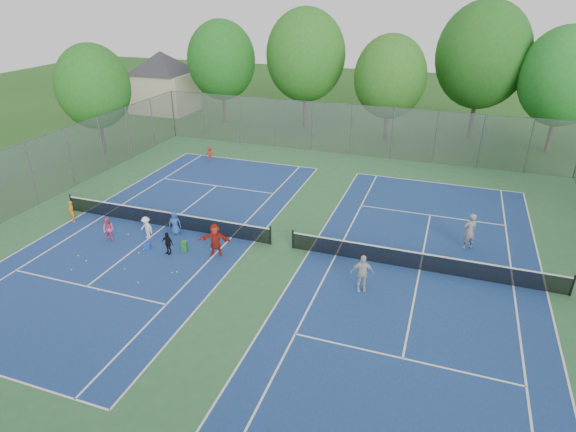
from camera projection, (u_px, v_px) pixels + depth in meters
The scene contains 38 objects.
ground at pixel (282, 246), 24.97m from camera, with size 120.00×120.00×0.00m, color #215019.
court_pad at pixel (282, 246), 24.96m from camera, with size 32.00×32.00×0.01m, color #306539.
court_left at pixel (165, 226), 27.04m from camera, with size 10.97×23.77×0.01m, color navy.
court_right at pixel (420, 270), 22.87m from camera, with size 10.97×23.77×0.01m, color navy.
net_left at pixel (164, 219), 26.85m from camera, with size 12.87×0.10×0.91m, color black.
net_right at pixel (421, 262), 22.68m from camera, with size 12.87×0.10×0.91m, color black.
fence_north at pixel (351, 130), 37.72m from camera, with size 32.00×0.10×4.00m, color gray.
fence_west at pixel (31, 174), 28.87m from camera, with size 32.00×0.10×4.00m, color gray.
house at pixel (162, 71), 50.13m from camera, with size 11.03×11.03×7.30m.
tree_nw at pixel (221, 60), 45.32m from camera, with size 6.40×6.40×9.58m.
tree_nl at pixel (306, 55), 43.51m from camera, with size 7.20×7.20×10.69m.
tree_nc at pixel (390, 77), 39.92m from camera, with size 6.00×6.00×8.85m.
tree_nr at pixel (483, 55), 39.67m from camera, with size 7.60×7.60×11.42m.
tree_ne at pixel (564, 77), 36.65m from camera, with size 6.60×6.60×9.77m.
tree_side_w at pixel (93, 87), 36.87m from camera, with size 5.60×5.60×8.47m.
ball_crate at pixel (147, 246), 24.72m from camera, with size 0.33×0.33×0.28m, color #193ABC.
ball_hopper at pixel (184, 246), 24.44m from camera, with size 0.28×0.28×0.54m, color #23812C.
student_a at pixel (72, 212), 27.34m from camera, with size 0.46×0.30×1.25m, color orange.
student_b at pixel (108, 229), 25.23m from camera, with size 0.65×0.51×1.34m, color #D95485.
student_c at pixel (147, 228), 25.50m from camera, with size 0.81×0.47×1.26m, color white.
student_d at pixel (168, 243), 24.03m from camera, with size 0.71×0.29×1.20m, color black.
student_e at pixel (175, 223), 25.93m from camera, with size 0.65×0.42×1.32m, color #294F98.
student_f at pixel (215, 240), 23.80m from camera, with size 1.60×0.51×1.73m, color #AA2218.
child_far_baseline at pixel (210, 154), 36.99m from camera, with size 0.72×0.42×1.12m, color #9E2516.
instructor at pixel (470, 231), 24.39m from camera, with size 0.71×0.47×1.96m, color gray.
teen_court_b at pixel (362, 273), 21.01m from camera, with size 1.04×0.43×1.77m, color beige.
tennis_ball_0 at pixel (86, 261), 23.57m from camera, with size 0.07×0.07×0.07m, color #D3ED37.
tennis_ball_1 at pixel (78, 256), 24.02m from camera, with size 0.07×0.07×0.07m, color yellow.
tennis_ball_2 at pixel (99, 290), 21.29m from camera, with size 0.07×0.07×0.07m, color yellow.
tennis_ball_3 at pixel (72, 270), 22.83m from camera, with size 0.07×0.07×0.07m, color #A2C52D.
tennis_ball_4 at pixel (177, 272), 22.65m from camera, with size 0.07×0.07×0.07m, color #B9DE33.
tennis_ball_5 at pixel (138, 283), 21.84m from camera, with size 0.07×0.07×0.07m, color yellow.
tennis_ball_6 at pixel (125, 269), 22.88m from camera, with size 0.07×0.07×0.07m, color #B3C72E.
tennis_ball_7 at pixel (144, 250), 24.59m from camera, with size 0.07×0.07×0.07m, color #B6CB2F.
tennis_ball_8 at pixel (172, 273), 22.59m from camera, with size 0.07×0.07×0.07m, color #B4C42D.
tennis_ball_9 at pixel (128, 235), 26.06m from camera, with size 0.07×0.07×0.07m, color #C0D130.
tennis_ball_10 at pixel (139, 253), 24.24m from camera, with size 0.07×0.07×0.07m, color #C2EB36.
tennis_ball_11 at pixel (211, 249), 24.61m from camera, with size 0.07×0.07×0.07m, color #B7CC2F.
Camera 1 is at (7.52, -20.50, 12.21)m, focal length 30.00 mm.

